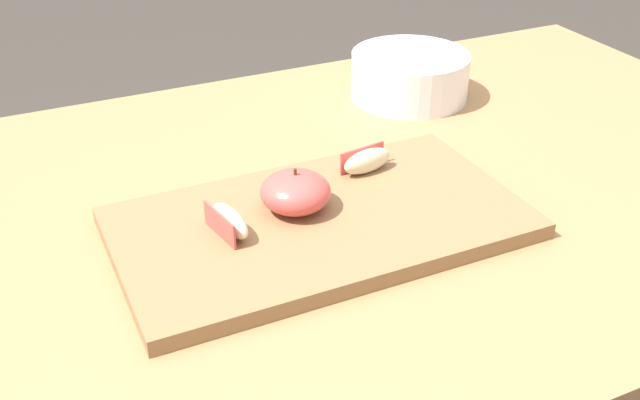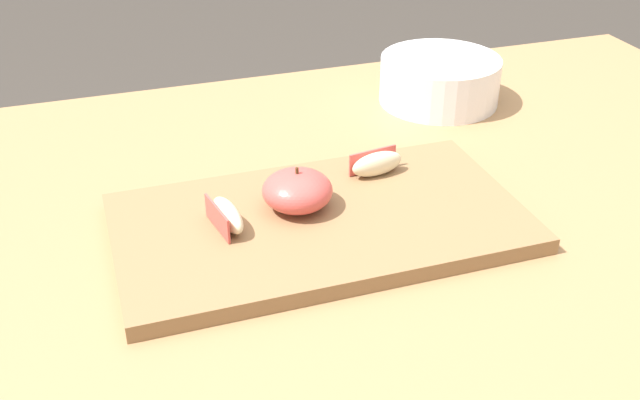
# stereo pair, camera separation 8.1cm
# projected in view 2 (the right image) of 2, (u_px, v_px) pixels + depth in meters

# --- Properties ---
(dining_table) EXTENTS (1.32, 0.79, 0.74)m
(dining_table) POSITION_uv_depth(u_px,v_px,m) (345.00, 266.00, 0.95)
(dining_table) COLOR #9E754C
(dining_table) RESTS_ON ground_plane
(cutting_board) EXTENTS (0.44, 0.24, 0.02)m
(cutting_board) POSITION_uv_depth(u_px,v_px,m) (320.00, 223.00, 0.83)
(cutting_board) COLOR olive
(cutting_board) RESTS_ON dining_table
(apple_half_skin_up) EXTENTS (0.08, 0.08, 0.05)m
(apple_half_skin_up) POSITION_uv_depth(u_px,v_px,m) (297.00, 190.00, 0.83)
(apple_half_skin_up) COLOR #D14C47
(apple_half_skin_up) RESTS_ON cutting_board
(apple_wedge_left) EXTENTS (0.03, 0.07, 0.03)m
(apple_wedge_left) POSITION_uv_depth(u_px,v_px,m) (227.00, 215.00, 0.79)
(apple_wedge_left) COLOR beige
(apple_wedge_left) RESTS_ON cutting_board
(apple_wedge_back) EXTENTS (0.07, 0.03, 0.03)m
(apple_wedge_back) POSITION_uv_depth(u_px,v_px,m) (377.00, 164.00, 0.89)
(apple_wedge_back) COLOR beige
(apple_wedge_back) RESTS_ON cutting_board
(ceramic_fruit_bowl) EXTENTS (0.18, 0.18, 0.07)m
(ceramic_fruit_bowl) POSITION_uv_depth(u_px,v_px,m) (440.00, 79.00, 1.11)
(ceramic_fruit_bowl) COLOR white
(ceramic_fruit_bowl) RESTS_ON dining_table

